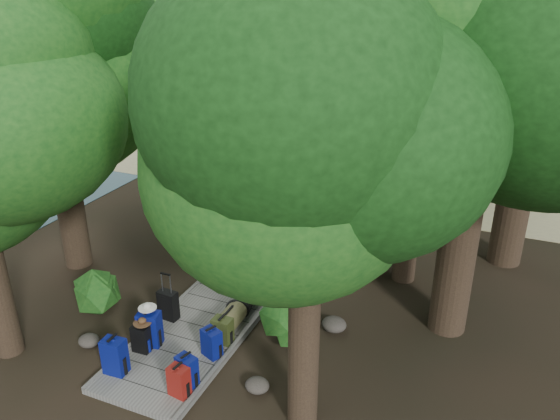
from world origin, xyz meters
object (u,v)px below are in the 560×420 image
at_px(backpack_left_c, 150,327).
at_px(suitcase_on_boardwalk, 168,305).
at_px(duffel_right_black, 244,301).
at_px(kayak, 292,141).
at_px(backpack_right_d, 222,329).
at_px(lone_suitcase_on_sand, 354,168).
at_px(sun_lounger, 440,160).
at_px(backpack_left_b, 141,337).
at_px(backpack_right_c, 212,341).
at_px(backpack_left_a, 115,355).
at_px(duffel_right_khaki, 230,320).
at_px(backpack_right_b, 187,369).
at_px(backpack_right_a, 179,380).

height_order(backpack_left_c, suitcase_on_boardwalk, backpack_left_c).
bearing_deg(duffel_right_black, suitcase_on_boardwalk, -156.34).
xyz_separation_m(suitcase_on_boardwalk, kayak, (-2.53, 13.46, -0.25)).
bearing_deg(backpack_right_d, kayak, 107.97).
xyz_separation_m(lone_suitcase_on_sand, sun_lounger, (2.76, 2.41, -0.07)).
bearing_deg(suitcase_on_boardwalk, backpack_left_b, -78.30).
xyz_separation_m(backpack_right_c, suitcase_on_boardwalk, (-1.48, 0.73, 0.01)).
relative_size(backpack_right_d, lone_suitcase_on_sand, 0.81).
relative_size(lone_suitcase_on_sand, sun_lounger, 0.40).
height_order(suitcase_on_boardwalk, kayak, suitcase_on_boardwalk).
bearing_deg(backpack_left_a, backpack_right_c, 35.81).
bearing_deg(backpack_right_c, duffel_right_khaki, 117.88).
bearing_deg(duffel_right_black, backpack_right_c, -96.30).
xyz_separation_m(backpack_right_b, duffel_right_khaki, (-0.08, 1.79, -0.11)).
distance_m(backpack_right_a, lone_suitcase_on_sand, 12.31).
distance_m(backpack_left_a, duffel_right_black, 3.07).
relative_size(backpack_left_b, backpack_left_c, 0.77).
height_order(backpack_left_c, sun_lounger, backpack_left_c).
relative_size(backpack_left_c, duffel_right_black, 1.20).
height_order(backpack_left_b, duffel_right_black, backpack_left_b).
relative_size(lone_suitcase_on_sand, kayak, 0.21).
relative_size(duffel_right_khaki, kayak, 0.19).
height_order(backpack_right_d, kayak, backpack_right_d).
height_order(backpack_right_a, lone_suitcase_on_sand, backpack_right_a).
bearing_deg(kayak, backpack_left_c, -64.33).
bearing_deg(lone_suitcase_on_sand, duffel_right_khaki, -72.09).
distance_m(backpack_right_a, duffel_right_black, 2.83).
bearing_deg(backpack_left_b, suitcase_on_boardwalk, 93.80).
xyz_separation_m(backpack_left_a, duffel_right_khaki, (1.33, 2.03, -0.17)).
bearing_deg(backpack_right_c, backpack_left_b, -140.37).
bearing_deg(duffel_right_khaki, backpack_right_c, -85.57).
distance_m(backpack_left_c, lone_suitcase_on_sand, 11.35).
distance_m(backpack_right_c, lone_suitcase_on_sand, 11.14).
distance_m(backpack_left_c, duffel_right_khaki, 1.64).
height_order(backpack_right_b, sun_lounger, backpack_right_b).
relative_size(backpack_left_c, duffel_right_khaki, 1.21).
height_order(backpack_left_b, suitcase_on_boardwalk, suitcase_on_boardwalk).
bearing_deg(lone_suitcase_on_sand, backpack_left_b, -78.47).
xyz_separation_m(backpack_left_a, backpack_right_a, (1.42, -0.04, -0.08)).
bearing_deg(backpack_left_a, sun_lounger, 72.26).
bearing_deg(backpack_right_c, backpack_left_a, -118.63).
xyz_separation_m(backpack_left_a, sun_lounger, (3.88, 14.68, -0.20)).
height_order(backpack_left_a, backpack_right_d, backpack_left_a).
xyz_separation_m(backpack_right_d, duffel_right_black, (-0.10, 1.18, -0.08)).
height_order(backpack_right_c, backpack_right_d, backpack_right_c).
relative_size(backpack_left_b, lone_suitcase_on_sand, 0.85).
bearing_deg(backpack_right_d, backpack_right_b, -87.56).
bearing_deg(kayak, duffel_right_black, -57.75).
height_order(suitcase_on_boardwalk, lone_suitcase_on_sand, suitcase_on_boardwalk).
bearing_deg(backpack_left_a, backpack_left_b, 82.06).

